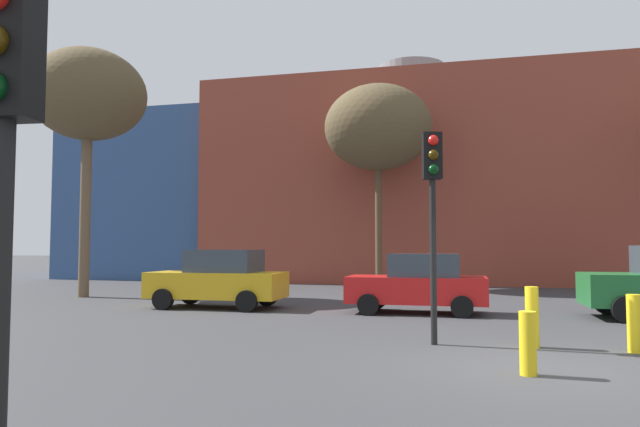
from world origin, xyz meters
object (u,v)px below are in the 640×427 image
object	(u,v)px
traffic_light_near_left	(3,123)
bollard_yellow_2	(634,323)
parked_car_0	(219,279)
bollard_yellow_1	(532,317)
traffic_light_island	(433,188)
bare_tree_1	(378,128)
bollard_yellow_0	(528,343)
bare_tree_0	(88,96)
parked_car_1	(418,284)

from	to	relation	value
traffic_light_near_left	bollard_yellow_2	distance (m)	10.17
parked_car_0	bollard_yellow_1	distance (m)	9.76
traffic_light_island	bollard_yellow_1	size ratio (longest dim) A/B	3.65
traffic_light_island	bollard_yellow_1	distance (m)	2.99
traffic_light_island	bare_tree_1	bearing A→B (deg)	178.92
bollard_yellow_0	bollard_yellow_1	distance (m)	2.47
bare_tree_0	bare_tree_1	size ratio (longest dim) A/B	1.02
parked_car_0	bollard_yellow_1	world-z (taller)	parked_car_0
parked_car_1	bollard_yellow_1	xyz separation A→B (m)	(2.40, -5.00, -0.27)
bollard_yellow_0	bollard_yellow_2	xyz separation A→B (m)	(2.02, 2.30, 0.05)
parked_car_1	bollard_yellow_0	world-z (taller)	parked_car_1
bare_tree_1	bollard_yellow_1	bearing A→B (deg)	-71.35
bare_tree_1	traffic_light_near_left	bearing A→B (deg)	-88.12
bollard_yellow_2	bare_tree_0	bearing A→B (deg)	155.45
bare_tree_0	parked_car_1	bearing A→B (deg)	-10.86
traffic_light_island	bollard_yellow_2	xyz separation A→B (m)	(3.43, -0.00, -2.46)
traffic_light_near_left	traffic_light_island	size ratio (longest dim) A/B	0.87
parked_car_0	traffic_light_near_left	world-z (taller)	traffic_light_near_left
traffic_light_near_left	bare_tree_0	distance (m)	19.68
parked_car_1	bare_tree_0	bearing A→B (deg)	-10.86
bollard_yellow_1	parked_car_1	bearing A→B (deg)	115.61
bollard_yellow_0	bollard_yellow_2	world-z (taller)	bollard_yellow_2
parked_car_1	bare_tree_0	distance (m)	14.28
bollard_yellow_0	bare_tree_0	bearing A→B (deg)	145.78
parked_car_1	traffic_light_near_left	xyz separation A→B (m)	(-1.59, -13.33, 1.77)
parked_car_1	traffic_light_near_left	bearing A→B (deg)	83.19
traffic_light_island	bare_tree_1	world-z (taller)	bare_tree_1
bare_tree_1	bollard_yellow_2	world-z (taller)	bare_tree_1
parked_car_0	bare_tree_0	size ratio (longest dim) A/B	0.44
traffic_light_island	bollard_yellow_2	distance (m)	4.22
traffic_light_island	bollard_yellow_1	world-z (taller)	traffic_light_island
parked_car_0	bare_tree_0	world-z (taller)	bare_tree_0
traffic_light_near_left	parked_car_1	bearing A→B (deg)	168.34
bare_tree_1	bollard_yellow_1	world-z (taller)	bare_tree_1
parked_car_0	parked_car_1	bearing A→B (deg)	180.00
traffic_light_island	bollard_yellow_0	bearing A→B (deg)	18.60
parked_car_0	bollard_yellow_0	world-z (taller)	parked_car_0
bollard_yellow_1	bollard_yellow_2	xyz separation A→B (m)	(1.67, -0.14, -0.05)
traffic_light_near_left	traffic_light_island	bearing A→B (deg)	159.97
parked_car_0	parked_car_1	world-z (taller)	parked_car_0
parked_car_0	bollard_yellow_0	xyz separation A→B (m)	(8.02, -7.44, -0.42)
parked_car_0	bollard_yellow_1	size ratio (longest dim) A/B	3.67
bare_tree_1	parked_car_0	bearing A→B (deg)	-112.09
parked_car_0	bare_tree_1	world-z (taller)	bare_tree_1
parked_car_0	parked_car_1	distance (m)	5.98
traffic_light_island	bollard_yellow_0	distance (m)	3.69
parked_car_1	traffic_light_island	xyz separation A→B (m)	(0.63, -5.13, 2.14)
parked_car_1	bollard_yellow_2	xyz separation A→B (m)	(4.06, -5.14, -0.32)
parked_car_0	bare_tree_1	distance (m)	11.56
parked_car_1	bollard_yellow_2	bearing A→B (deg)	128.35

